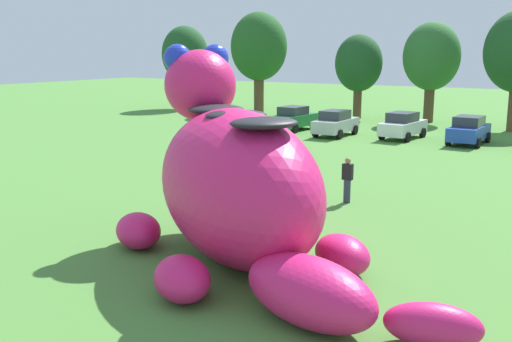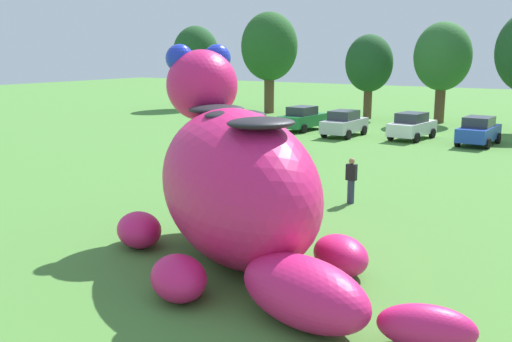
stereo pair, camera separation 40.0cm
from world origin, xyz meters
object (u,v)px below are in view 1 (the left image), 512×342
Objects in this scene: car_blue at (469,130)px; spectator_near_inflatable at (347,180)px; spectator_mid_field at (256,129)px; car_silver at (335,123)px; car_green at (294,118)px; car_white at (403,126)px; giant_inflatable_creature at (237,184)px.

car_blue reaches higher than spectator_near_inflatable.
car_silver is at bearing 58.95° from spectator_mid_field.
car_green is 20.32m from spectator_near_inflatable.
giant_inflatable_creature is at bearing -83.03° from car_white.
spectator_mid_field is at bearing -121.05° from car_silver.
car_silver is 4.35m from car_white.
car_silver is at bearing -16.37° from car_green.
car_white is 1.02× the size of car_blue.
car_silver is 8.39m from car_blue.
spectator_mid_field is (0.59, -6.20, -0.01)m from car_green.
giant_inflatable_creature is 20.80m from spectator_mid_field.
spectator_near_inflatable is at bearing -93.19° from car_blue.
car_blue is 2.44× the size of spectator_near_inflatable.
car_green is 3.83m from car_silver.
car_blue is (1.15, 24.08, -1.25)m from giant_inflatable_creature.
car_white is at bearing 14.07° from car_silver.
giant_inflatable_creature is at bearing -60.36° from spectator_mid_field.
spectator_near_inflatable is (-0.94, -16.88, -0.01)m from car_blue.
car_white is 2.49× the size of spectator_near_inflatable.
giant_inflatable_creature is at bearing -91.65° from spectator_near_inflatable.
giant_inflatable_creature is 7.32m from spectator_near_inflatable.
spectator_near_inflatable is at bearing -45.98° from spectator_mid_field.
giant_inflatable_creature is 2.57× the size of car_white.
car_white is at bearing 178.00° from car_blue.
spectator_mid_field is (-7.31, -6.18, -0.01)m from car_white.
car_silver is 0.97× the size of car_white.
spectator_near_inflatable and spectator_mid_field have the same top height.
car_green is at bearing 114.13° from giant_inflatable_creature.
car_white is at bearing 40.22° from spectator_mid_field.
car_green and car_blue have the same top height.
giant_inflatable_creature reaches higher than car_white.
giant_inflatable_creature is 2.65× the size of car_silver.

